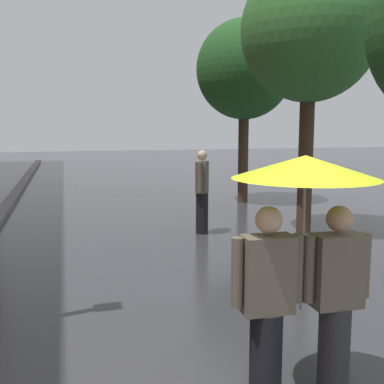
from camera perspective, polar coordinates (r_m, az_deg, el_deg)
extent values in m
cube|color=slate|center=(13.01, -21.73, -2.33)|extent=(0.30, 36.00, 0.12)
cylinder|color=#473323|center=(10.28, 13.38, 3.73)|extent=(0.31, 0.31, 3.08)
ellipsoid|color=#387533|center=(10.42, 13.87, 18.25)|extent=(2.78, 2.78, 2.88)
cylinder|color=#473323|center=(14.13, 6.12, 4.40)|extent=(0.30, 0.30, 2.77)
ellipsoid|color=#235623|center=(14.19, 6.27, 14.33)|extent=(2.76, 2.76, 2.84)
cylinder|color=black|center=(4.08, 8.76, -19.25)|extent=(0.26, 0.26, 0.81)
cube|color=#665B4C|center=(3.81, 8.99, -9.66)|extent=(0.40, 0.23, 0.61)
sphere|color=beige|center=(3.70, 9.14, -3.29)|extent=(0.21, 0.21, 0.21)
cylinder|color=#665B4C|center=(3.71, 5.39, -9.57)|extent=(0.09, 0.09, 0.55)
cylinder|color=#665B4C|center=(3.90, 12.43, -8.85)|extent=(0.09, 0.09, 0.55)
cylinder|color=#2D2D33|center=(4.33, 16.52, -17.90)|extent=(0.26, 0.26, 0.80)
cube|color=#665B4C|center=(4.07, 16.91, -8.95)|extent=(0.40, 0.23, 0.60)
sphere|color=tan|center=(3.97, 17.16, -3.06)|extent=(0.21, 0.21, 0.21)
cylinder|color=#665B4C|center=(3.95, 13.77, -8.93)|extent=(0.09, 0.09, 0.54)
cylinder|color=#665B4C|center=(4.20, 19.90, -8.16)|extent=(0.09, 0.09, 0.54)
cylinder|color=#9E9EA3|center=(3.89, 13.06, -6.04)|extent=(0.02, 0.02, 1.08)
cone|color=#BCE019|center=(3.79, 13.35, 2.93)|extent=(1.15, 1.15, 0.18)
cylinder|color=black|center=(10.04, 1.20, -2.52)|extent=(0.26, 0.26, 0.87)
cube|color=#665B4C|center=(9.92, 1.21, 1.80)|extent=(0.37, 0.46, 0.65)
sphere|color=beige|center=(9.89, 1.22, 4.40)|extent=(0.21, 0.21, 0.21)
cylinder|color=#665B4C|center=(9.68, 0.96, 1.83)|extent=(0.09, 0.09, 0.59)
cylinder|color=#665B4C|center=(10.17, 1.45, 2.13)|extent=(0.09, 0.09, 0.59)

